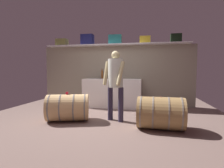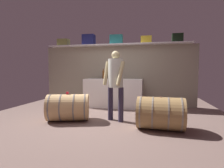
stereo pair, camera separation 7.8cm
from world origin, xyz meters
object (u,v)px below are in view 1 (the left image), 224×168
object	(u,v)px
toolcase_teal	(115,40)
winemaker_pouring	(115,78)
work_cabinet	(112,93)
wine_barrel_far	(161,113)
toolcase_olive	(62,42)
toolcase_black	(176,38)
wine_bottle_amber	(102,74)
toolcase_yellow	(145,40)
toolcase_navy	(87,40)
tasting_cup	(67,93)
wine_barrel_near	(68,108)
wine_glass	(120,76)

from	to	relation	value
toolcase_teal	winemaker_pouring	world-z (taller)	toolcase_teal
work_cabinet	wine_barrel_far	world-z (taller)	work_cabinet
toolcase_olive	toolcase_black	size ratio (longest dim) A/B	1.20
work_cabinet	wine_bottle_amber	distance (m)	0.73
toolcase_teal	work_cabinet	world-z (taller)	toolcase_teal
toolcase_yellow	wine_barrel_far	distance (m)	2.90
work_cabinet	wine_barrel_far	bearing A→B (deg)	-55.81
toolcase_navy	tasting_cup	size ratio (longest dim) A/B	6.56
toolcase_yellow	wine_barrel_near	size ratio (longest dim) A/B	0.31
toolcase_olive	toolcase_teal	bearing A→B (deg)	0.52
toolcase_navy	toolcase_teal	xyz separation A→B (m)	(0.95, 0.00, -0.02)
toolcase_yellow	winemaker_pouring	bearing A→B (deg)	-109.10
toolcase_navy	winemaker_pouring	world-z (taller)	toolcase_navy
toolcase_yellow	wine_glass	xyz separation A→B (m)	(-0.78, -0.06, -1.15)
work_cabinet	toolcase_teal	bearing A→B (deg)	80.92
winemaker_pouring	wine_glass	bearing A→B (deg)	-62.34
toolcase_black	tasting_cup	world-z (taller)	toolcase_black
work_cabinet	wine_barrel_far	xyz separation A→B (m)	(1.35, -1.99, -0.13)
wine_glass	tasting_cup	world-z (taller)	wine_glass
toolcase_yellow	wine_glass	bearing A→B (deg)	-175.48
wine_bottle_amber	toolcase_olive	bearing A→B (deg)	176.48
wine_bottle_amber	winemaker_pouring	distance (m)	1.88
wine_glass	winemaker_pouring	size ratio (longest dim) A/B	0.08
toolcase_navy	wine_barrel_near	xyz separation A→B (m)	(0.19, -2.03, -1.90)
toolcase_teal	toolcase_black	world-z (taller)	toolcase_teal
toolcase_teal	work_cabinet	xyz separation A→B (m)	(-0.04, -0.25, -1.74)
wine_glass	wine_barrel_far	world-z (taller)	wine_glass
toolcase_black	wine_glass	xyz separation A→B (m)	(-1.72, -0.06, -1.17)
toolcase_navy	toolcase_yellow	distance (m)	1.92
toolcase_black	winemaker_pouring	size ratio (longest dim) A/B	0.20
toolcase_olive	toolcase_navy	world-z (taller)	toolcase_navy
toolcase_yellow	tasting_cup	size ratio (longest dim) A/B	5.43
work_cabinet	wine_barrel_far	size ratio (longest dim) A/B	1.95
work_cabinet	toolcase_yellow	bearing A→B (deg)	13.68
toolcase_black	tasting_cup	bearing A→B (deg)	-141.47
toolcase_navy	toolcase_teal	size ratio (longest dim) A/B	0.97
toolcase_navy	wine_barrel_far	size ratio (longest dim) A/B	0.43
toolcase_black	tasting_cup	size ratio (longest dim) A/B	5.18
tasting_cup	toolcase_teal	bearing A→B (deg)	69.23
work_cabinet	wine_bottle_amber	size ratio (longest dim) A/B	5.51
toolcase_navy	winemaker_pouring	size ratio (longest dim) A/B	0.25
toolcase_black	wine_barrel_far	bearing A→B (deg)	-103.68
toolcase_teal	wine_barrel_far	distance (m)	3.19
wine_bottle_amber	wine_glass	distance (m)	0.61
toolcase_olive	toolcase_teal	distance (m)	1.88
wine_barrel_near	tasting_cup	distance (m)	0.34
toolcase_navy	tasting_cup	bearing A→B (deg)	-84.95
toolcase_olive	wine_glass	size ratio (longest dim) A/B	2.80
toolcase_teal	work_cabinet	bearing A→B (deg)	-100.03
wine_barrel_far	toolcase_olive	bearing A→B (deg)	148.18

